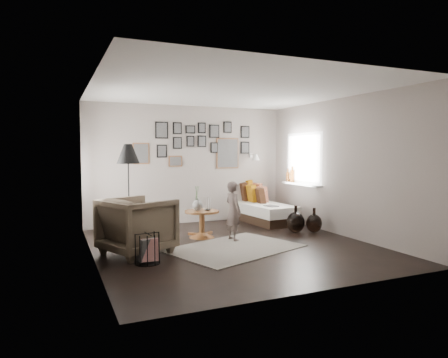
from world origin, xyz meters
name	(u,v)px	position (x,y,z in m)	size (l,w,h in m)	color
ground	(233,246)	(0.00, 0.00, 0.00)	(4.80, 4.80, 0.00)	black
wall_back	(188,165)	(0.00, 2.40, 1.30)	(4.50, 4.50, 0.00)	gray
wall_front	(322,178)	(0.00, -2.40, 1.30)	(4.50, 4.50, 0.00)	gray
wall_left	(92,172)	(-2.25, 0.00, 1.30)	(4.80, 4.80, 0.00)	gray
wall_right	(341,167)	(2.25, 0.00, 1.30)	(4.80, 4.80, 0.00)	gray
ceiling	(233,90)	(0.00, 0.00, 2.60)	(4.80, 4.80, 0.00)	white
door_left	(87,183)	(-2.23, 1.20, 1.05)	(0.00, 2.14, 2.14)	white
window_right	(297,181)	(2.18, 1.34, 0.93)	(0.15, 1.32, 1.30)	white
gallery_wall	(201,145)	(0.29, 2.38, 1.74)	(2.74, 0.03, 1.08)	brown
wall_sconce	(256,157)	(1.55, 2.13, 1.46)	(0.18, 0.36, 0.16)	white
rug	(234,248)	(-0.06, -0.19, 0.01)	(2.07, 1.45, 0.01)	beige
pedestal_table	(202,225)	(-0.26, 0.82, 0.23)	(0.64, 0.64, 0.50)	brown
vase	(197,203)	(-0.34, 0.84, 0.64)	(0.18, 0.18, 0.46)	black
candles	(207,204)	(-0.15, 0.82, 0.62)	(0.11, 0.11, 0.24)	black
daybed	(259,208)	(1.54, 1.94, 0.30)	(0.98, 1.98, 0.92)	black
magazine_on_daybed	(271,206)	(1.49, 1.29, 0.43)	(0.21, 0.28, 0.02)	black
armchair	(137,226)	(-1.59, 0.11, 0.44)	(0.95, 0.97, 0.89)	brown
armchair_cushion	(139,223)	(-1.56, 0.16, 0.48)	(0.40, 0.40, 0.10)	silver
floor_lamp	(128,157)	(-1.55, 1.07, 1.49)	(0.40, 0.40, 1.73)	black
magazine_basket	(147,249)	(-1.57, -0.49, 0.21)	(0.38, 0.38, 0.43)	black
demijohn_large	(296,222)	(1.58, 0.49, 0.21)	(0.36, 0.36, 0.54)	black
demijohn_small	(314,223)	(1.93, 0.37, 0.18)	(0.31, 0.31, 0.49)	black
child	(233,211)	(0.17, 0.36, 0.53)	(0.39, 0.25, 1.06)	#62514D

